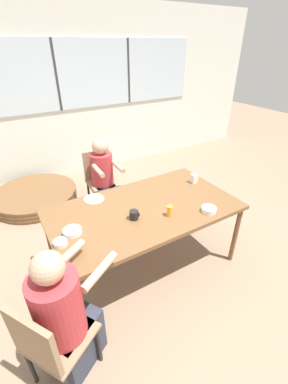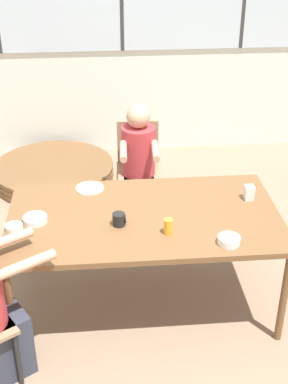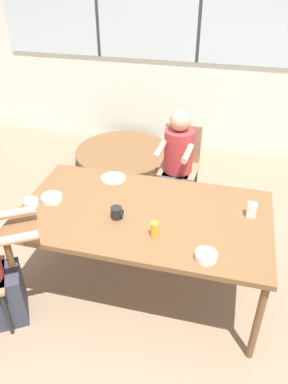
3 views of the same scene
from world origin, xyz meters
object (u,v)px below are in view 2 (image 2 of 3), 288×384
(milk_carton_small, at_px, (249,193))
(bowl_fruit, at_px, (14,227))
(coffee_mug, at_px, (119,219))
(bowl_cereal, at_px, (229,240))
(chair_for_man_blue_shirt, at_px, (138,160))
(bowl_white_shallow, at_px, (35,219))
(person_man_blue_shirt, at_px, (139,170))
(folded_table_stack, at_px, (54,172))
(juice_glass, at_px, (168,227))

(milk_carton_small, bearing_deg, bowl_fruit, -170.77)
(milk_carton_small, bearing_deg, coffee_mug, -164.43)
(bowl_cereal, bearing_deg, chair_for_man_blue_shirt, 104.29)
(chair_for_man_blue_shirt, distance_m, bowl_fruit, 1.74)
(bowl_white_shallow, bearing_deg, person_man_blue_shirt, 56.74)
(milk_carton_small, bearing_deg, bowl_white_shallow, -173.38)
(bowl_fruit, bearing_deg, coffee_mug, 0.20)
(person_man_blue_shirt, bearing_deg, chair_for_man_blue_shirt, -90.00)
(coffee_mug, xyz_separation_m, milk_carton_small, (0.94, 0.26, 0.01))
(coffee_mug, distance_m, bowl_white_shallow, 0.57)
(chair_for_man_blue_shirt, height_order, bowl_fruit, chair_for_man_blue_shirt)
(person_man_blue_shirt, distance_m, bowl_fruit, 1.61)
(bowl_white_shallow, xyz_separation_m, folded_table_stack, (-0.05, 2.02, -0.68))
(person_man_blue_shirt, distance_m, coffee_mug, 1.34)
(coffee_mug, xyz_separation_m, bowl_cereal, (0.68, -0.27, -0.02))
(bowl_white_shallow, bearing_deg, chair_for_man_blue_shirt, 59.80)
(coffee_mug, height_order, bowl_cereal, coffee_mug)
(chair_for_man_blue_shirt, distance_m, person_man_blue_shirt, 0.17)
(bowl_cereal, xyz_separation_m, bowl_fruit, (-1.36, 0.27, -0.00))
(chair_for_man_blue_shirt, bearing_deg, bowl_cereal, 106.91)
(juice_glass, xyz_separation_m, bowl_cereal, (0.37, -0.14, -0.03))
(person_man_blue_shirt, height_order, bowl_cereal, person_man_blue_shirt)
(bowl_fruit, bearing_deg, chair_for_man_blue_shirt, 57.64)
(person_man_blue_shirt, bearing_deg, coffee_mug, 82.60)
(chair_for_man_blue_shirt, height_order, juice_glass, chair_for_man_blue_shirt)
(milk_carton_small, distance_m, bowl_white_shallow, 1.51)
(person_man_blue_shirt, height_order, juice_glass, person_man_blue_shirt)
(person_man_blue_shirt, bearing_deg, juice_glass, 95.92)
(juice_glass, relative_size, bowl_cereal, 0.75)
(person_man_blue_shirt, relative_size, bowl_white_shallow, 6.81)
(coffee_mug, xyz_separation_m, bowl_white_shallow, (-0.56, 0.09, -0.02))
(juice_glass, distance_m, bowl_white_shallow, 0.90)
(chair_for_man_blue_shirt, relative_size, bowl_fruit, 7.73)
(juice_glass, relative_size, bowl_white_shallow, 0.66)
(coffee_mug, bearing_deg, bowl_white_shallow, 171.05)
(chair_for_man_blue_shirt, height_order, milk_carton_small, chair_for_man_blue_shirt)
(bowl_fruit, relative_size, folded_table_stack, 0.09)
(chair_for_man_blue_shirt, bearing_deg, milk_carton_small, 123.33)
(bowl_white_shallow, xyz_separation_m, bowl_cereal, (1.24, -0.36, 0.00))
(bowl_cereal, distance_m, bowl_fruit, 1.39)
(juice_glass, bearing_deg, bowl_white_shallow, 165.93)
(bowl_cereal, xyz_separation_m, folded_table_stack, (-1.28, 2.38, -0.69))
(bowl_white_shallow, bearing_deg, folded_table_stack, 91.38)
(juice_glass, distance_m, bowl_fruit, 1.01)
(juice_glass, bearing_deg, chair_for_man_blue_shirt, 92.68)
(person_man_blue_shirt, bearing_deg, folded_table_stack, -41.79)
(bowl_cereal, relative_size, folded_table_stack, 0.11)
(chair_for_man_blue_shirt, bearing_deg, coffee_mug, 83.43)
(chair_for_man_blue_shirt, height_order, folded_table_stack, chair_for_man_blue_shirt)
(bowl_cereal, bearing_deg, coffee_mug, 157.95)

